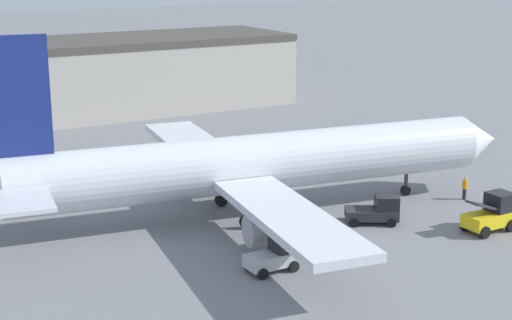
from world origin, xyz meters
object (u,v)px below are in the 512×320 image
ground_crew_worker (465,188)px  pushback_tug (275,254)px  belt_loader_truck (492,214)px  baggage_tug (377,210)px  airplane (241,165)px

ground_crew_worker → pushback_tug: (-18.52, -4.17, 0.06)m
belt_loader_truck → pushback_tug: belt_loader_truck is taller
ground_crew_worker → baggage_tug: size_ratio=0.43×
ground_crew_worker → baggage_tug: baggage_tug is taller
airplane → belt_loader_truck: airplane is taller
airplane → ground_crew_worker: size_ratio=24.33×
baggage_tug → belt_loader_truck: 7.22m
ground_crew_worker → pushback_tug: size_ratio=0.56×
airplane → pushback_tug: 9.88m
baggage_tug → belt_loader_truck: size_ratio=1.11×
airplane → baggage_tug: (6.92, -5.69, -2.69)m
ground_crew_worker → belt_loader_truck: 6.53m
airplane → pushback_tug: size_ratio=13.63×
airplane → pushback_tug: airplane is taller
baggage_tug → pushback_tug: bearing=-130.0°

